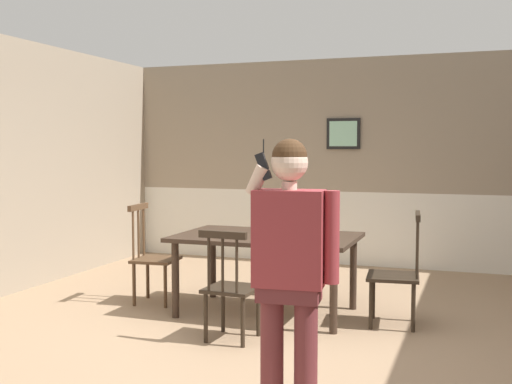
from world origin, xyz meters
TOP-DOWN VIEW (x-y plane):
  - ground_plane at (0.00, 0.00)m, footprint 8.28×8.28m
  - room_back_partition at (-0.00, 3.77)m, footprint 6.65×0.17m
  - dining_table at (-0.34, 0.91)m, footprint 1.74×1.09m
  - chair_near_window at (-1.60, 0.91)m, footprint 0.47×0.47m
  - chair_by_doorway at (-0.35, -0.02)m, footprint 0.44×0.44m
  - chair_at_table_head at (-0.34, 1.84)m, footprint 0.42×0.42m
  - chair_opposite_corner at (0.92, 0.91)m, footprint 0.51×0.51m
  - person_figure at (0.56, -1.31)m, footprint 0.57×0.27m

SIDE VIEW (x-z plane):
  - ground_plane at x=0.00m, z-range 0.00..0.00m
  - chair_by_doorway at x=-0.35m, z-range -0.02..0.93m
  - chair_at_table_head at x=-0.34m, z-range -0.01..0.94m
  - chair_opposite_corner at x=0.92m, z-range -0.03..1.01m
  - chair_near_window at x=-1.60m, z-range -0.03..1.00m
  - dining_table at x=-0.34m, z-range 0.30..1.08m
  - person_figure at x=0.56m, z-range 0.13..1.80m
  - room_back_partition at x=0.00m, z-range -0.05..2.79m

